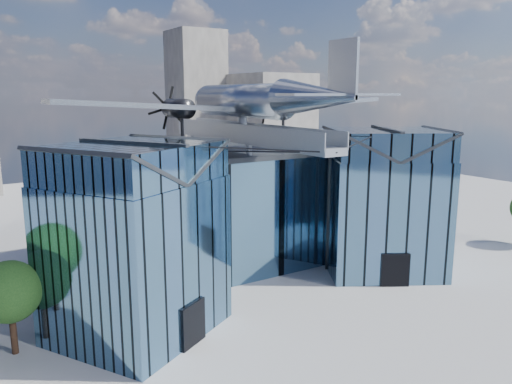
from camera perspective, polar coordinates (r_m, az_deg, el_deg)
ground_plane at (r=38.35m, az=1.63°, el=-11.11°), size 120.00×120.00×0.00m
museum at (r=41.42m, az=-2.82°, el=-1.39°), size 32.88×24.50×17.60m
bg_towers at (r=82.81m, az=-17.49°, el=7.55°), size 77.00×24.50×26.00m
tree_plaza_w at (r=31.46m, az=-26.36°, el=-10.21°), size 3.88×3.88×5.47m
tree_side_e at (r=62.01m, az=16.57°, el=0.62°), size 4.32×4.32×5.40m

